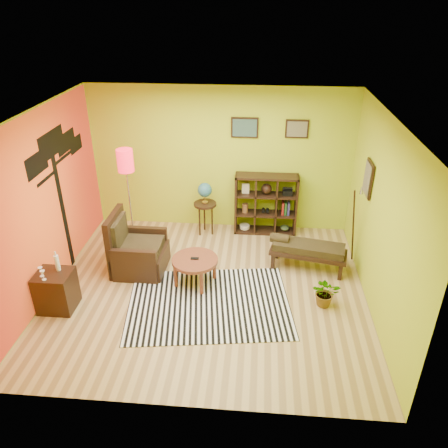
# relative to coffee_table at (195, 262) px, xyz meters

# --- Properties ---
(ground) EXTENTS (5.00, 5.00, 0.00)m
(ground) POSITION_rel_coffee_table_xyz_m (0.23, -0.19, -0.40)
(ground) COLOR tan
(ground) RESTS_ON ground
(room_shell) EXTENTS (5.04, 4.54, 2.82)m
(room_shell) POSITION_rel_coffee_table_xyz_m (0.13, -0.17, 1.41)
(room_shell) COLOR #B3C922
(room_shell) RESTS_ON ground
(zebra_rug) EXTENTS (2.69, 2.11, 0.01)m
(zebra_rug) POSITION_rel_coffee_table_xyz_m (0.28, -0.53, -0.39)
(zebra_rug) COLOR white
(zebra_rug) RESTS_ON ground
(coffee_table) EXTENTS (0.75, 0.75, 0.48)m
(coffee_table) POSITION_rel_coffee_table_xyz_m (0.00, 0.00, 0.00)
(coffee_table) COLOR brown
(coffee_table) RESTS_ON ground
(armchair) EXTENTS (0.87, 0.88, 1.05)m
(armchair) POSITION_rel_coffee_table_xyz_m (-1.06, 0.32, -0.08)
(armchair) COLOR black
(armchair) RESTS_ON ground
(side_cabinet) EXTENTS (0.52, 0.47, 0.93)m
(side_cabinet) POSITION_rel_coffee_table_xyz_m (-1.97, -0.81, -0.08)
(side_cabinet) COLOR black
(side_cabinet) RESTS_ON ground
(floor_lamp) EXTENTS (0.29, 0.29, 1.92)m
(floor_lamp) POSITION_rel_coffee_table_xyz_m (-1.29, 0.99, 1.16)
(floor_lamp) COLOR silver
(floor_lamp) RESTS_ON ground
(globe_table) EXTENTS (0.44, 0.44, 1.07)m
(globe_table) POSITION_rel_coffee_table_xyz_m (-0.04, 1.68, 0.41)
(globe_table) COLOR black
(globe_table) RESTS_ON ground
(cube_shelf) EXTENTS (1.20, 0.35, 1.20)m
(cube_shelf) POSITION_rel_coffee_table_xyz_m (1.14, 1.84, 0.21)
(cube_shelf) COLOR black
(cube_shelf) RESTS_ON ground
(bench) EXTENTS (1.35, 0.71, 0.59)m
(bench) POSITION_rel_coffee_table_xyz_m (1.83, 0.59, -0.02)
(bench) COLOR black
(bench) RESTS_ON ground
(potted_plant) EXTENTS (0.44, 0.49, 0.36)m
(potted_plant) POSITION_rel_coffee_table_xyz_m (2.05, -0.40, -0.21)
(potted_plant) COLOR #26661E
(potted_plant) RESTS_ON ground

